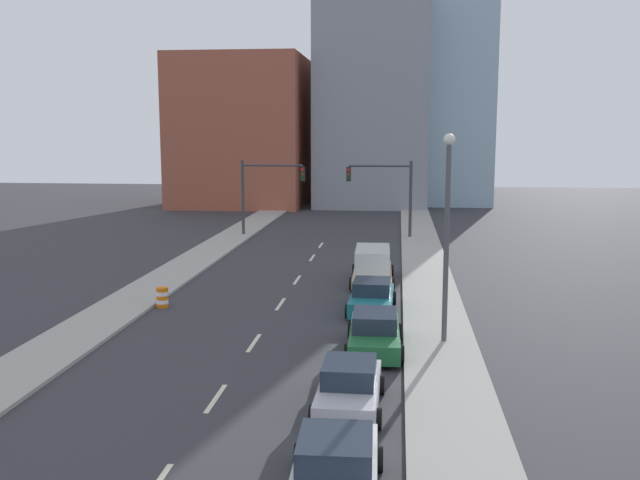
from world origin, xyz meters
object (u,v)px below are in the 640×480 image
Objects in this scene: traffic_barrel at (162,297)px; street_lamp at (447,224)px; traffic_signal_left at (262,186)px; box_truck_tan at (373,266)px; sedan_silver at (349,388)px; traffic_signal_right at (391,187)px; sedan_white at (335,470)px; sedan_teal at (372,297)px; sedan_green at (375,333)px.

traffic_barrel is 0.12× the size of street_lamp.
box_truck_tan is at bearing -60.91° from traffic_signal_left.
sedan_silver is (9.26, -34.53, -3.25)m from traffic_signal_left.
traffic_signal_right is 0.73× the size of street_lamp.
sedan_white reaches higher than sedan_teal.
traffic_signal_right is at bearing 94.99° from street_lamp.
street_lamp reaches higher than sedan_green.
sedan_green is at bearing -156.69° from street_lamp.
box_truck_tan is at bearing 90.44° from sedan_silver.
sedan_silver is at bearing -114.78° from street_lamp.
traffic_barrel is 0.21× the size of sedan_teal.
street_lamp is at bearing 65.76° from sedan_silver.
traffic_signal_right is 1.29× the size of sedan_teal.
traffic_signal_right is (10.06, 0.00, 0.00)m from traffic_signal_left.
box_truck_tan is (-0.19, 6.08, 0.27)m from sedan_teal.
sedan_white is at bearing -59.93° from traffic_barrel.
sedan_green is at bearing -71.15° from traffic_signal_left.
traffic_signal_right is at bearing 87.27° from sedan_white.
box_truck_tan is at bearing 90.98° from sedan_green.
sedan_white is 16.95m from sedan_teal.
box_truck_tan is at bearing -92.62° from traffic_signal_right.
sedan_teal is at bearing 89.44° from sedan_silver.
box_truck_tan is (0.03, 17.84, 0.27)m from sedan_silver.
street_lamp reaches higher than traffic_signal_right.
sedan_teal is at bearing 91.65° from sedan_green.
box_truck_tan reaches higher than sedan_silver.
sedan_silver is 11.76m from sedan_teal.
sedan_silver is at bearing -91.38° from box_truck_tan.
sedan_silver is (-0.04, 5.19, 0.00)m from sedan_white.
traffic_signal_left is at bearing 114.31° from street_lamp.
traffic_signal_right is 23.02m from sedan_teal.
traffic_barrel is 9.79m from sedan_teal.
sedan_white is (-0.75, -39.73, -3.25)m from traffic_signal_right.
sedan_green is 1.05× the size of sedan_teal.
street_lamp is 1.67× the size of sedan_green.
traffic_signal_left is at bearing 101.54° from sedan_white.
traffic_barrel is 0.16× the size of box_truck_tan.
traffic_signal_right reaches higher than sedan_white.
traffic_signal_left is 10.06m from traffic_signal_right.
traffic_signal_right is 34.70m from sedan_silver.
box_truck_tan is at bearing 106.24° from street_lamp.
box_truck_tan is at bearing 88.39° from sedan_white.
traffic_signal_left is 23.40m from traffic_barrel.
sedan_white is at bearing -91.24° from box_truck_tan.
traffic_signal_right reaches higher than box_truck_tan.
sedan_silver is 17.84m from box_truck_tan.
sedan_white is 5.19m from sedan_silver.
traffic_barrel is 11.56m from sedan_green.
traffic_signal_right is at bearing 86.10° from box_truck_tan.
sedan_teal is (0.18, 16.95, 0.00)m from sedan_white.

